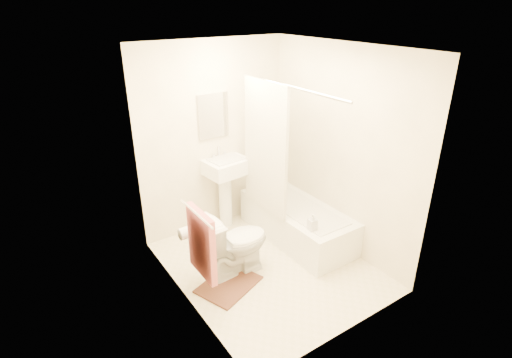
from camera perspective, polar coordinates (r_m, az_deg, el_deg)
floor at (r=4.69m, az=1.75°, el=-12.27°), size 2.40×2.40×0.00m
ceiling at (r=3.79m, az=2.23°, el=18.32°), size 2.40×2.40×0.00m
wall_back at (r=5.05m, az=-6.07°, el=5.76°), size 2.00×0.02×2.40m
wall_left at (r=3.65m, az=-10.91°, el=-2.09°), size 0.02×2.40×2.40m
wall_right at (r=4.71m, az=11.90°, el=3.98°), size 0.02×2.40×2.40m
mirror at (r=4.95m, az=-6.11°, el=8.99°), size 0.40×0.03×0.55m
curtain_rod at (r=4.11m, az=4.77°, el=13.07°), size 0.03×1.70×0.03m
shower_curtain at (r=4.63m, az=1.35°, el=4.40°), size 0.04×0.80×1.55m
towel_bar at (r=3.50m, az=-8.51°, el=-4.92°), size 0.02×0.60×0.02m
towel at (r=3.68m, az=-7.78°, el=-9.15°), size 0.06×0.45×0.66m
toilet_paper at (r=4.01m, az=-10.13°, el=-7.62°), size 0.11×0.12×0.12m
toilet at (r=4.38m, az=-3.05°, el=-9.17°), size 0.79×0.46×0.76m
sink at (r=5.22m, az=-4.31°, el=-1.59°), size 0.57×0.48×1.04m
bathtub at (r=5.11m, az=5.83°, el=-6.09°), size 0.69×1.58×0.44m
bath_mat at (r=4.42m, az=-3.91°, el=-14.80°), size 0.75×0.66×0.02m
soap_bottle at (r=4.48m, az=8.06°, el=-6.12°), size 0.10×0.10×0.20m
scrub_brush at (r=5.36m, az=0.96°, el=-1.47°), size 0.10×0.21×0.04m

